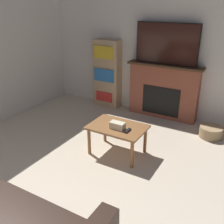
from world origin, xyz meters
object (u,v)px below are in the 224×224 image
(fireplace, at_px, (163,91))
(bookshelf, at_px, (107,74))
(coffee_table, at_px, (117,130))
(tv, at_px, (167,44))
(storage_basket, at_px, (211,132))

(fireplace, bearing_deg, bookshelf, -178.97)
(coffee_table, bearing_deg, tv, 86.58)
(bookshelf, bearing_deg, coffee_table, -54.71)
(bookshelf, height_order, storage_basket, bookshelf)
(coffee_table, bearing_deg, fireplace, 86.62)
(tv, bearing_deg, bookshelf, -179.85)
(tv, relative_size, bookshelf, 0.82)
(fireplace, relative_size, coffee_table, 1.74)
(fireplace, distance_m, bookshelf, 1.30)
(fireplace, xyz_separation_m, storage_basket, (1.06, -0.42, -0.45))
(bookshelf, bearing_deg, fireplace, 1.03)
(coffee_table, bearing_deg, storage_basket, 47.83)
(coffee_table, height_order, storage_basket, coffee_table)
(fireplace, height_order, bookshelf, bookshelf)
(tv, distance_m, storage_basket, 1.78)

